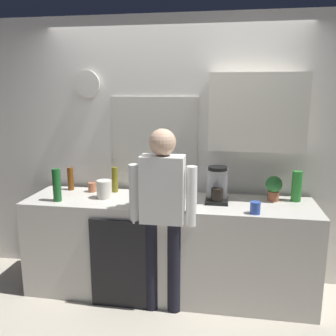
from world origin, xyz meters
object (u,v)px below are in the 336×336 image
object	(u,v)px
bottle_clear_soda	(297,186)
cup_blue_mug	(255,208)
cup_terracotta_mug	(92,187)
potted_plant	(274,187)
bottle_amber_beer	(71,179)
storage_canister	(104,189)
mixing_bowl	(169,198)
bottle_green_wine	(57,185)
bottle_dark_sauce	(151,185)
coffee_maker	(217,186)
bottle_olive_oil	(115,180)
cup_white_mug	(134,199)
person_at_sink	(163,207)

from	to	relation	value
bottle_clear_soda	cup_blue_mug	bearing A→B (deg)	-133.44
cup_terracotta_mug	potted_plant	distance (m)	1.74
bottle_amber_beer	storage_canister	xyz separation A→B (m)	(0.43, -0.22, -0.03)
mixing_bowl	storage_canister	world-z (taller)	storage_canister
bottle_green_wine	mixing_bowl	distance (m)	1.02
bottle_dark_sauce	coffee_maker	bearing A→B (deg)	-12.93
bottle_olive_oil	cup_blue_mug	bearing A→B (deg)	-18.48
bottle_olive_oil	mixing_bowl	xyz separation A→B (m)	(0.58, -0.24, -0.08)
coffee_maker	bottle_clear_soda	bearing A→B (deg)	10.85
bottle_amber_beer	bottle_olive_oil	world-z (taller)	bottle_olive_oil
cup_white_mug	storage_canister	world-z (taller)	storage_canister
bottle_clear_soda	cup_blue_mug	size ratio (longest dim) A/B	2.80
bottle_amber_beer	cup_blue_mug	xyz separation A→B (m)	(1.79, -0.44, -0.06)
bottle_amber_beer	bottle_clear_soda	size ratio (longest dim) A/B	0.82
bottle_clear_soda	bottle_dark_sauce	world-z (taller)	bottle_clear_soda
bottle_dark_sauce	potted_plant	distance (m)	1.15
bottle_olive_oil	potted_plant	xyz separation A→B (m)	(1.52, -0.06, 0.01)
coffee_maker	bottle_amber_beer	distance (m)	1.48
bottle_amber_beer	cup_terracotta_mug	bearing A→B (deg)	-8.02
bottle_dark_sauce	person_at_sink	world-z (taller)	person_at_sink
coffee_maker	bottle_green_wine	size ratio (longest dim) A/B	1.10
coffee_maker	storage_canister	world-z (taller)	coffee_maker
bottle_green_wine	person_at_sink	distance (m)	1.01
bottle_olive_oil	cup_blue_mug	size ratio (longest dim) A/B	2.50
bottle_amber_beer	mixing_bowl	xyz separation A→B (m)	(1.04, -0.24, -0.07)
bottle_clear_soda	potted_plant	xyz separation A→B (m)	(-0.20, -0.02, -0.01)
mixing_bowl	storage_canister	size ratio (longest dim) A/B	1.29
cup_blue_mug	storage_canister	world-z (taller)	storage_canister
cup_white_mug	mixing_bowl	distance (m)	0.31
bottle_green_wine	storage_canister	xyz separation A→B (m)	(0.39, 0.16, -0.06)
coffee_maker	potted_plant	size ratio (longest dim) A/B	1.43
bottle_olive_oil	cup_terracotta_mug	bearing A→B (deg)	-171.53
bottle_olive_oil	potted_plant	distance (m)	1.52
cup_white_mug	cup_blue_mug	bearing A→B (deg)	-4.11
bottle_olive_oil	storage_canister	distance (m)	0.23
bottle_clear_soda	bottle_olive_oil	bearing A→B (deg)	178.97
bottle_green_wine	storage_canister	world-z (taller)	bottle_green_wine
bottle_amber_beer	bottle_dark_sauce	size ratio (longest dim) A/B	1.28
cup_white_mug	cup_terracotta_mug	world-z (taller)	cup_white_mug
mixing_bowl	storage_canister	distance (m)	0.61
cup_white_mug	bottle_clear_soda	bearing A→B (deg)	13.34
cup_blue_mug	storage_canister	bearing A→B (deg)	170.73
coffee_maker	person_at_sink	xyz separation A→B (m)	(-0.44, -0.34, -0.11)
bottle_olive_oil	cup_white_mug	distance (m)	0.48
coffee_maker	bottle_dark_sauce	size ratio (longest dim) A/B	1.83
coffee_maker	potted_plant	world-z (taller)	coffee_maker
bottle_amber_beer	person_at_sink	world-z (taller)	person_at_sink
potted_plant	cup_terracotta_mug	bearing A→B (deg)	179.28
cup_terracotta_mug	storage_canister	distance (m)	0.27
bottle_clear_soda	bottle_olive_oil	size ratio (longest dim) A/B	1.12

